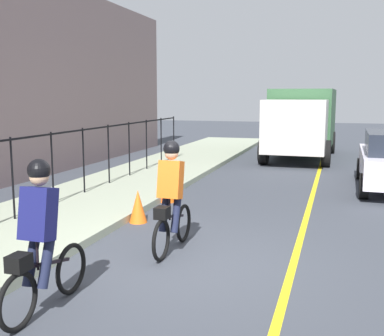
% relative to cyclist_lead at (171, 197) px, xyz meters
% --- Properties ---
extents(ground_plane, '(80.00, 80.00, 0.00)m').
position_rel_cyclist_lead_xyz_m(ground_plane, '(-0.43, -0.36, -0.91)').
color(ground_plane, '#393D46').
extents(lane_line_centre, '(36.00, 0.12, 0.01)m').
position_rel_cyclist_lead_xyz_m(lane_line_centre, '(-0.43, -1.96, -0.91)').
color(lane_line_centre, yellow).
rests_on(lane_line_centre, ground).
extents(iron_fence, '(18.96, 0.04, 1.60)m').
position_rel_cyclist_lead_xyz_m(iron_fence, '(0.57, 3.44, 0.37)').
color(iron_fence, black).
rests_on(iron_fence, sidewalk).
extents(cyclist_lead, '(1.71, 0.37, 1.83)m').
position_rel_cyclist_lead_xyz_m(cyclist_lead, '(0.00, 0.00, 0.00)').
color(cyclist_lead, black).
rests_on(cyclist_lead, ground).
extents(cyclist_follow, '(1.71, 0.37, 1.83)m').
position_rel_cyclist_lead_xyz_m(cyclist_follow, '(-2.54, 0.69, 0.00)').
color(cyclist_follow, black).
rests_on(cyclist_follow, ground).
extents(box_truck_background, '(6.76, 2.66, 2.78)m').
position_rel_cyclist_lead_xyz_m(box_truck_background, '(13.04, -1.08, 0.64)').
color(box_truck_background, '#325B38').
rests_on(box_truck_background, ground).
extents(traffic_cone_near, '(0.36, 0.36, 0.46)m').
position_rel_cyclist_lead_xyz_m(traffic_cone_near, '(3.49, 1.34, -0.68)').
color(traffic_cone_near, '#EF560F').
rests_on(traffic_cone_near, ground).
extents(traffic_cone_far, '(0.36, 0.36, 0.66)m').
position_rel_cyclist_lead_xyz_m(traffic_cone_far, '(1.55, 1.26, -0.58)').
color(traffic_cone_far, orange).
rests_on(traffic_cone_far, ground).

